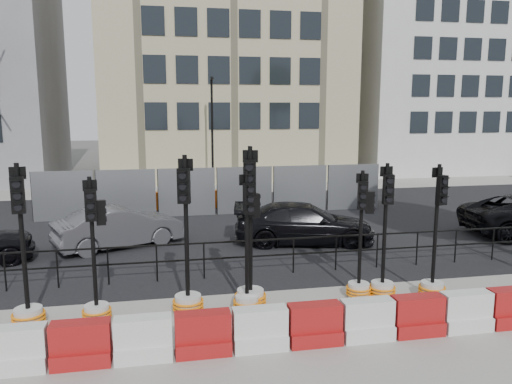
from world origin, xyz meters
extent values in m
plane|color=#51514C|center=(0.00, 0.00, 0.00)|extent=(120.00, 120.00, 0.00)
cube|color=gray|center=(0.00, -3.00, 0.01)|extent=(40.00, 6.00, 0.02)
cube|color=black|center=(0.00, 7.00, 0.01)|extent=(40.00, 14.00, 0.03)
cube|color=gray|center=(0.00, 16.00, 0.01)|extent=(40.00, 4.00, 0.02)
cube|color=#B9AE87|center=(2.00, 22.00, 9.00)|extent=(15.00, 10.00, 18.00)
cube|color=silver|center=(17.00, 22.00, 8.00)|extent=(12.00, 9.00, 16.00)
cylinder|color=black|center=(-6.00, 1.20, 0.50)|extent=(0.04, 0.04, 1.00)
cylinder|color=black|center=(-4.80, 1.20, 0.50)|extent=(0.04, 0.04, 1.00)
cylinder|color=black|center=(-3.60, 1.20, 0.50)|extent=(0.04, 0.04, 1.00)
cylinder|color=black|center=(-2.40, 1.20, 0.50)|extent=(0.04, 0.04, 1.00)
cylinder|color=black|center=(-1.20, 1.20, 0.50)|extent=(0.04, 0.04, 1.00)
cylinder|color=black|center=(0.00, 1.20, 0.50)|extent=(0.04, 0.04, 1.00)
cylinder|color=black|center=(1.20, 1.20, 0.50)|extent=(0.04, 0.04, 1.00)
cylinder|color=black|center=(2.40, 1.20, 0.50)|extent=(0.04, 0.04, 1.00)
cylinder|color=black|center=(3.60, 1.20, 0.50)|extent=(0.04, 0.04, 1.00)
cylinder|color=black|center=(4.80, 1.20, 0.50)|extent=(0.04, 0.04, 1.00)
cylinder|color=black|center=(6.00, 1.20, 0.50)|extent=(0.04, 0.04, 1.00)
cylinder|color=black|center=(7.20, 1.20, 0.50)|extent=(0.04, 0.04, 1.00)
cube|color=black|center=(0.00, 1.20, 0.98)|extent=(18.00, 0.04, 0.04)
cube|color=black|center=(0.00, 1.20, 0.55)|extent=(18.00, 0.04, 0.04)
cube|color=gray|center=(-6.00, 9.00, 1.00)|extent=(2.30, 0.05, 2.00)
cylinder|color=black|center=(-7.15, 9.00, 1.00)|extent=(0.05, 0.05, 2.00)
cube|color=gray|center=(-3.60, 9.00, 1.00)|extent=(2.30, 0.05, 2.00)
cylinder|color=black|center=(-4.75, 9.00, 1.00)|extent=(0.05, 0.05, 2.00)
cube|color=gray|center=(-1.20, 9.00, 1.00)|extent=(2.30, 0.05, 2.00)
cylinder|color=black|center=(-2.35, 9.00, 1.00)|extent=(0.05, 0.05, 2.00)
cube|color=gray|center=(1.20, 9.00, 1.00)|extent=(2.30, 0.05, 2.00)
cylinder|color=black|center=(0.05, 9.00, 1.00)|extent=(0.05, 0.05, 2.00)
cube|color=gray|center=(3.60, 9.00, 1.00)|extent=(2.30, 0.05, 2.00)
cylinder|color=black|center=(2.45, 9.00, 1.00)|extent=(0.05, 0.05, 2.00)
cube|color=gray|center=(6.00, 9.00, 1.00)|extent=(2.30, 0.05, 2.00)
cylinder|color=black|center=(4.85, 9.00, 1.00)|extent=(0.05, 0.05, 2.00)
cube|color=#DA570E|center=(-4.00, 10.50, 0.40)|extent=(1.00, 0.40, 0.80)
cube|color=#DA570E|center=(-2.00, 10.50, 0.40)|extent=(1.00, 0.40, 0.80)
cube|color=#DA570E|center=(0.00, 10.50, 0.40)|extent=(1.00, 0.40, 0.80)
cube|color=#DA570E|center=(2.00, 10.50, 0.40)|extent=(1.00, 0.40, 0.80)
cylinder|color=black|center=(0.50, 15.00, 3.00)|extent=(0.12, 0.12, 6.00)
cube|color=black|center=(0.50, 14.75, 5.90)|extent=(0.12, 0.50, 0.12)
cube|color=white|center=(-4.73, -2.80, 0.15)|extent=(1.00, 0.50, 0.30)
cube|color=white|center=(-4.73, -2.80, 0.55)|extent=(1.00, 0.35, 0.50)
cube|color=#AE0D21|center=(-3.68, -2.80, 0.15)|extent=(1.00, 0.50, 0.30)
cube|color=#AE0D21|center=(-3.68, -2.80, 0.55)|extent=(1.00, 0.35, 0.50)
cube|color=white|center=(-2.62, -2.80, 0.15)|extent=(1.00, 0.50, 0.30)
cube|color=white|center=(-2.62, -2.80, 0.55)|extent=(1.00, 0.35, 0.50)
cube|color=#AE0D21|center=(-1.58, -2.80, 0.15)|extent=(1.00, 0.50, 0.30)
cube|color=#AE0D21|center=(-1.58, -2.80, 0.55)|extent=(1.00, 0.35, 0.50)
cube|color=white|center=(-0.53, -2.80, 0.15)|extent=(1.00, 0.50, 0.30)
cube|color=white|center=(-0.53, -2.80, 0.55)|extent=(1.00, 0.35, 0.50)
cube|color=#AE0D21|center=(0.53, -2.80, 0.15)|extent=(1.00, 0.50, 0.30)
cube|color=#AE0D21|center=(0.53, -2.80, 0.55)|extent=(1.00, 0.35, 0.50)
cube|color=white|center=(1.58, -2.80, 0.15)|extent=(1.00, 0.50, 0.30)
cube|color=white|center=(1.58, -2.80, 0.55)|extent=(1.00, 0.35, 0.50)
cube|color=#AE0D21|center=(2.62, -2.80, 0.15)|extent=(1.00, 0.50, 0.30)
cube|color=#AE0D21|center=(2.62, -2.80, 0.55)|extent=(1.00, 0.35, 0.50)
cube|color=white|center=(3.68, -2.80, 0.15)|extent=(1.00, 0.50, 0.30)
cube|color=white|center=(3.68, -2.80, 0.55)|extent=(1.00, 0.35, 0.50)
cube|color=#AE0D21|center=(4.72, -2.80, 0.15)|extent=(1.00, 0.50, 0.30)
cube|color=#AE0D21|center=(4.72, -2.80, 0.55)|extent=(1.00, 0.35, 0.50)
cylinder|color=silver|center=(-4.97, -0.98, 0.20)|extent=(0.55, 0.55, 0.41)
torus|color=orange|center=(-4.97, -0.98, 0.12)|extent=(0.66, 0.66, 0.05)
torus|color=orange|center=(-4.97, -0.98, 0.20)|extent=(0.66, 0.66, 0.05)
torus|color=orange|center=(-4.97, -0.98, 0.29)|extent=(0.66, 0.66, 0.05)
cylinder|color=black|center=(-4.97, -0.98, 1.84)|extent=(0.09, 0.09, 3.07)
cube|color=black|center=(-4.95, -1.11, 2.76)|extent=(0.26, 0.17, 0.72)
cylinder|color=black|center=(-4.94, -1.19, 2.53)|extent=(0.16, 0.07, 0.15)
cylinder|color=black|center=(-4.94, -1.19, 2.76)|extent=(0.16, 0.07, 0.15)
cylinder|color=black|center=(-4.94, -1.19, 2.98)|extent=(0.16, 0.07, 0.15)
cube|color=black|center=(-4.98, -0.92, 3.17)|extent=(0.31, 0.07, 0.25)
cylinder|color=silver|center=(-3.63, -0.98, 0.19)|extent=(0.50, 0.50, 0.37)
torus|color=orange|center=(-3.63, -0.98, 0.11)|extent=(0.60, 0.60, 0.05)
torus|color=orange|center=(-3.63, -0.98, 0.19)|extent=(0.60, 0.60, 0.05)
torus|color=orange|center=(-3.63, -0.98, 0.26)|extent=(0.60, 0.60, 0.05)
cylinder|color=black|center=(-3.63, -0.98, 1.67)|extent=(0.08, 0.08, 2.79)
cube|color=black|center=(-3.62, -1.09, 2.51)|extent=(0.24, 0.15, 0.65)
cylinder|color=black|center=(-3.62, -1.17, 2.31)|extent=(0.14, 0.06, 0.14)
cylinder|color=black|center=(-3.62, -1.17, 2.51)|extent=(0.14, 0.06, 0.14)
cylinder|color=black|center=(-3.62, -1.17, 2.72)|extent=(0.14, 0.06, 0.14)
cube|color=black|center=(-3.64, -0.93, 2.88)|extent=(0.28, 0.06, 0.22)
cube|color=black|center=(-3.45, -0.96, 2.33)|extent=(0.20, 0.14, 0.51)
cylinder|color=silver|center=(-1.74, -0.92, 0.21)|extent=(0.57, 0.57, 0.42)
torus|color=orange|center=(-1.74, -0.92, 0.13)|extent=(0.68, 0.68, 0.05)
torus|color=orange|center=(-1.74, -0.92, 0.21)|extent=(0.68, 0.68, 0.05)
torus|color=orange|center=(-1.74, -0.92, 0.29)|extent=(0.68, 0.68, 0.05)
cylinder|color=black|center=(-1.74, -0.92, 1.89)|extent=(0.09, 0.09, 3.15)
cube|color=black|center=(-1.77, -1.04, 2.83)|extent=(0.28, 0.21, 0.73)
cylinder|color=black|center=(-1.80, -1.12, 2.60)|extent=(0.17, 0.10, 0.16)
cylinder|color=black|center=(-1.80, -1.12, 2.83)|extent=(0.17, 0.10, 0.16)
cylinder|color=black|center=(-1.80, -1.12, 3.06)|extent=(0.17, 0.10, 0.16)
cube|color=black|center=(-1.72, -0.86, 3.25)|extent=(0.31, 0.12, 0.25)
cylinder|color=silver|center=(-0.47, -1.10, 0.19)|extent=(0.51, 0.51, 0.38)
torus|color=orange|center=(-0.47, -1.10, 0.11)|extent=(0.61, 0.61, 0.05)
torus|color=orange|center=(-0.47, -1.10, 0.19)|extent=(0.61, 0.61, 0.05)
torus|color=orange|center=(-0.47, -1.10, 0.26)|extent=(0.61, 0.61, 0.05)
cylinder|color=black|center=(-0.47, -1.10, 1.70)|extent=(0.09, 0.09, 2.84)
cube|color=black|center=(-0.44, -1.21, 2.55)|extent=(0.25, 0.19, 0.66)
cylinder|color=black|center=(-0.42, -1.28, 2.34)|extent=(0.15, 0.08, 0.14)
cylinder|color=black|center=(-0.42, -1.28, 2.55)|extent=(0.15, 0.08, 0.14)
cylinder|color=black|center=(-0.42, -1.28, 2.76)|extent=(0.15, 0.08, 0.14)
cube|color=black|center=(-0.48, -1.04, 2.93)|extent=(0.28, 0.10, 0.23)
cube|color=black|center=(-0.29, -1.05, 2.36)|extent=(0.21, 0.17, 0.52)
cylinder|color=silver|center=(-0.36, -0.89, 0.22)|extent=(0.59, 0.59, 0.44)
torus|color=orange|center=(-0.36, -0.89, 0.13)|extent=(0.71, 0.71, 0.05)
torus|color=orange|center=(-0.36, -0.89, 0.22)|extent=(0.71, 0.71, 0.05)
torus|color=orange|center=(-0.36, -0.89, 0.31)|extent=(0.71, 0.71, 0.05)
cylinder|color=black|center=(-0.36, -0.89, 1.98)|extent=(0.10, 0.10, 3.29)
cube|color=black|center=(-0.39, -1.02, 2.96)|extent=(0.29, 0.21, 0.77)
cylinder|color=black|center=(-0.41, -1.10, 2.72)|extent=(0.17, 0.09, 0.16)
cylinder|color=black|center=(-0.41, -1.10, 2.96)|extent=(0.17, 0.09, 0.16)
cylinder|color=black|center=(-0.41, -1.10, 3.20)|extent=(0.17, 0.09, 0.16)
cube|color=black|center=(-0.34, -0.83, 3.40)|extent=(0.33, 0.11, 0.26)
cylinder|color=silver|center=(2.25, -0.77, 0.18)|extent=(0.49, 0.49, 0.37)
torus|color=orange|center=(2.25, -0.77, 0.11)|extent=(0.60, 0.60, 0.05)
torus|color=orange|center=(2.25, -0.77, 0.18)|extent=(0.60, 0.60, 0.05)
torus|color=orange|center=(2.25, -0.77, 0.26)|extent=(0.60, 0.60, 0.05)
cylinder|color=black|center=(2.25, -0.77, 1.65)|extent=(0.08, 0.08, 2.75)
cube|color=black|center=(2.22, -0.87, 2.47)|extent=(0.25, 0.18, 0.64)
cylinder|color=black|center=(2.20, -0.94, 2.27)|extent=(0.14, 0.08, 0.14)
cylinder|color=black|center=(2.20, -0.94, 2.47)|extent=(0.14, 0.08, 0.14)
cylinder|color=black|center=(2.20, -0.94, 2.68)|extent=(0.14, 0.08, 0.14)
cube|color=black|center=(2.27, -0.71, 2.84)|extent=(0.27, 0.10, 0.22)
cube|color=black|center=(2.43, -0.82, 2.29)|extent=(0.21, 0.16, 0.50)
cylinder|color=silver|center=(2.79, -0.87, 0.19)|extent=(0.52, 0.52, 0.39)
torus|color=orange|center=(2.79, -0.87, 0.12)|extent=(0.63, 0.63, 0.05)
torus|color=orange|center=(2.79, -0.87, 0.19)|extent=(0.63, 0.63, 0.05)
torus|color=orange|center=(2.79, -0.87, 0.27)|extent=(0.63, 0.63, 0.05)
cylinder|color=black|center=(2.79, -0.87, 1.74)|extent=(0.09, 0.09, 2.90)
cube|color=black|center=(2.78, -0.99, 2.61)|extent=(0.24, 0.16, 0.68)
cylinder|color=black|center=(2.77, -1.07, 2.40)|extent=(0.15, 0.06, 0.15)
cylinder|color=black|center=(2.77, -1.07, 2.61)|extent=(0.15, 0.06, 0.15)
cylinder|color=black|center=(2.77, -1.07, 2.82)|extent=(0.15, 0.06, 0.15)
cube|color=black|center=(2.80, -0.82, 3.00)|extent=(0.29, 0.06, 0.23)
cylinder|color=silver|center=(3.95, -1.09, 0.19)|extent=(0.52, 0.52, 0.38)
torus|color=orange|center=(3.95, -1.09, 0.12)|extent=(0.62, 0.62, 0.05)
torus|color=orange|center=(3.95, -1.09, 0.19)|extent=(0.62, 0.62, 0.05)
torus|color=orange|center=(3.95, -1.09, 0.27)|extent=(0.62, 0.62, 0.05)
cylinder|color=black|center=(3.95, -1.09, 1.73)|extent=(0.09, 0.09, 2.88)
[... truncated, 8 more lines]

